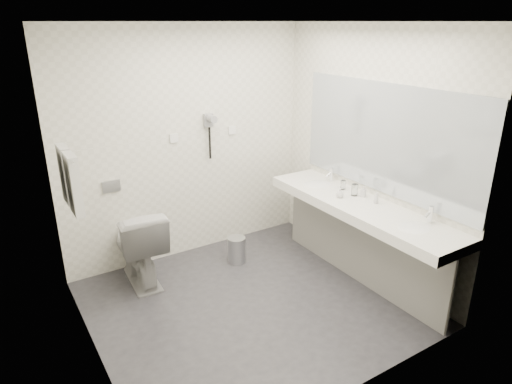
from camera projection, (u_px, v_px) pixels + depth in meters
floor at (251, 303)px, 4.29m from camera, size 2.80×2.80×0.00m
ceiling at (250, 21)px, 3.40m from camera, size 2.80×2.80×0.00m
wall_back at (187, 145)px, 4.87m from camera, size 2.80×0.00×2.80m
wall_front at (360, 236)px, 2.82m from camera, size 2.80×0.00×2.80m
wall_left at (79, 214)px, 3.14m from camera, size 0.00×2.60×2.60m
wall_right at (369, 154)px, 4.54m from camera, size 0.00×2.60×2.60m
vanity_counter at (360, 208)px, 4.41m from camera, size 0.55×2.20×0.10m
vanity_panel at (358, 246)px, 4.57m from camera, size 0.03×2.15×0.75m
vanity_post_near at (450, 294)px, 3.76m from camera, size 0.06×0.06×0.75m
vanity_post_far at (298, 211)px, 5.41m from camera, size 0.06×0.06×0.75m
mirror at (385, 139)px, 4.31m from camera, size 0.02×2.20×1.05m
basin_near at (414, 229)px, 3.88m from camera, size 0.40×0.31×0.05m
basin_far at (317, 185)px, 4.91m from camera, size 0.40×0.31×0.05m
faucet_near at (431, 214)px, 3.95m from camera, size 0.04×0.04×0.15m
faucet_far at (331, 174)px, 4.97m from camera, size 0.04×0.04×0.15m
soap_bottle_a at (363, 191)px, 4.53m from camera, size 0.07×0.07×0.11m
soap_bottle_b at (340, 193)px, 4.51m from camera, size 0.10×0.10×0.10m
soap_bottle_c at (376, 198)px, 4.37m from camera, size 0.05×0.05×0.12m
glass_left at (355, 190)px, 4.56m from camera, size 0.07×0.07×0.12m
glass_right at (343, 185)px, 4.73m from camera, size 0.06×0.06×0.10m
toilet at (139, 245)px, 4.54m from camera, size 0.51×0.83×0.81m
flush_plate at (111, 186)px, 4.54m from camera, size 0.18×0.02×0.12m
pedal_bin at (237, 250)px, 4.99m from camera, size 0.21×0.21×0.28m
bin_lid at (236, 238)px, 4.94m from camera, size 0.20×0.20×0.02m
towel_rail at (64, 153)px, 3.50m from camera, size 0.02×0.62×0.02m
towel_near at (74, 184)px, 3.47m from camera, size 0.07×0.24×0.48m
towel_far at (66, 175)px, 3.69m from camera, size 0.07×0.24×0.48m
dryer_cradle at (208, 120)px, 4.88m from camera, size 0.10×0.04×0.14m
dryer_barrel at (211, 119)px, 4.82m from camera, size 0.08×0.14×0.08m
dryer_cord at (210, 143)px, 4.96m from camera, size 0.02×0.02×0.35m
switch_plate_a at (174, 138)px, 4.75m from camera, size 0.09×0.02×0.09m
switch_plate_b at (232, 130)px, 5.10m from camera, size 0.09×0.02×0.09m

